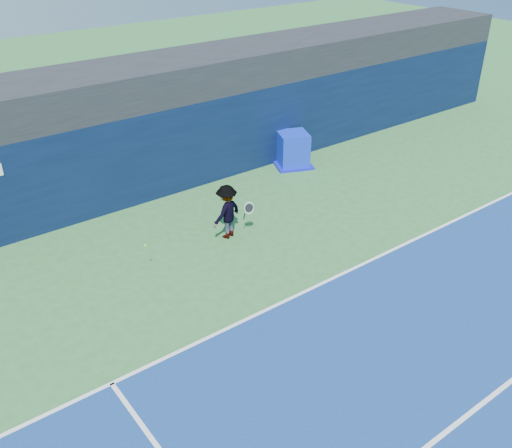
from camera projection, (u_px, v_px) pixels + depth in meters
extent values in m
plane|color=#327135|center=(383.00, 363.00, 12.46)|extent=(80.00, 80.00, 0.00)
cube|color=white|center=(294.00, 297.00, 14.54)|extent=(24.00, 0.10, 0.01)
cube|color=white|center=(460.00, 421.00, 11.06)|extent=(24.00, 0.10, 0.01)
cube|color=black|center=(130.00, 84.00, 18.68)|extent=(36.00, 3.00, 1.20)
cube|color=black|center=(150.00, 153.00, 19.02)|extent=(36.00, 1.00, 3.00)
cube|color=#0E27C6|center=(293.00, 149.00, 21.55)|extent=(1.40, 1.40, 1.29)
cube|color=#0D11BD|center=(292.00, 164.00, 21.85)|extent=(1.76, 1.76, 0.09)
imported|color=white|center=(227.00, 212.00, 16.78)|extent=(1.22, 0.91, 1.68)
cylinder|color=black|center=(244.00, 216.00, 16.94)|extent=(0.08, 0.15, 0.26)
torus|color=white|center=(249.00, 208.00, 16.86)|extent=(0.31, 0.17, 0.30)
cylinder|color=black|center=(249.00, 208.00, 16.86)|extent=(0.26, 0.13, 0.25)
sphere|color=#D5EB1A|center=(145.00, 245.00, 15.13)|extent=(0.06, 0.06, 0.06)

